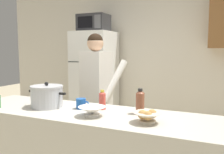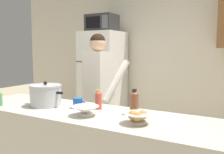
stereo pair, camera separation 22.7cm
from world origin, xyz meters
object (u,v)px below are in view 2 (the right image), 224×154
at_px(microwave, 102,23).
at_px(cooking_pot, 46,95).
at_px(person_near_pot, 99,85).
at_px(bread_bowl, 138,117).
at_px(coffee_mug, 78,103).
at_px(bottle_mid_counter, 98,100).
at_px(empty_bowl, 85,110).
at_px(refrigerator, 103,84).
at_px(bottle_far_corner, 134,102).

height_order(microwave, cooking_pot, microwave).
height_order(person_near_pot, bread_bowl, person_near_pot).
distance_m(coffee_mug, bottle_mid_counter, 0.20).
bearing_deg(coffee_mug, microwave, 115.02).
height_order(microwave, bread_bowl, microwave).
bearing_deg(bread_bowl, person_near_pot, 135.74).
xyz_separation_m(bread_bowl, empty_bowl, (-0.46, -0.00, -0.00)).
distance_m(refrigerator, microwave, 1.02).
bearing_deg(person_near_pot, microwave, 119.67).
distance_m(bread_bowl, bottle_far_corner, 0.27).
bearing_deg(microwave, bread_bowl, -52.26).
height_order(person_near_pot, empty_bowl, person_near_pot).
height_order(microwave, empty_bowl, microwave).
bearing_deg(person_near_pot, refrigerator, 119.18).
bearing_deg(person_near_pot, bottle_far_corner, -40.12).
relative_size(person_near_pot, empty_bowl, 7.22).
bearing_deg(empty_bowl, bread_bowl, 0.42).
relative_size(microwave, bread_bowl, 2.21).
bearing_deg(cooking_pot, refrigerator, 104.76).
bearing_deg(refrigerator, person_near_pot, -60.82).
distance_m(microwave, empty_bowl, 2.39).
bearing_deg(microwave, empty_bowl, -61.94).
bearing_deg(microwave, refrigerator, 90.07).
height_order(person_near_pot, bottle_far_corner, person_near_pot).
xyz_separation_m(person_near_pot, coffee_mug, (0.21, -0.69, -0.06)).
xyz_separation_m(refrigerator, bread_bowl, (1.50, -1.96, 0.09)).
height_order(refrigerator, bread_bowl, refrigerator).
bearing_deg(person_near_pot, bottle_mid_counter, -57.66).
height_order(microwave, person_near_pot, microwave).
bearing_deg(microwave, bottle_far_corner, -51.33).
height_order(refrigerator, microwave, microwave).
distance_m(person_near_pot, bread_bowl, 1.24).
distance_m(microwave, cooking_pot, 2.08).
bearing_deg(bottle_far_corner, bottle_mid_counter, 177.76).
height_order(coffee_mug, empty_bowl, coffee_mug).
bearing_deg(bottle_mid_counter, refrigerator, 120.35).
relative_size(refrigerator, coffee_mug, 13.44).
distance_m(refrigerator, person_near_pot, 1.26).
relative_size(microwave, coffee_mug, 3.66).
height_order(microwave, coffee_mug, microwave).
height_order(bread_bowl, bottle_far_corner, bottle_far_corner).
bearing_deg(empty_bowl, cooking_pot, 168.36).
xyz_separation_m(bread_bowl, bottle_mid_counter, (-0.49, 0.24, 0.04)).
height_order(cooking_pot, bottle_far_corner, cooking_pot).
bearing_deg(microwave, cooking_pot, -75.07).
height_order(coffee_mug, bread_bowl, bread_bowl).
bearing_deg(bottle_far_corner, person_near_pot, 139.88).
xyz_separation_m(bread_bowl, bottle_far_corner, (-0.13, 0.23, 0.05)).
bearing_deg(bottle_far_corner, empty_bowl, -145.09).
bearing_deg(bottle_far_corner, cooking_pot, -172.27).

